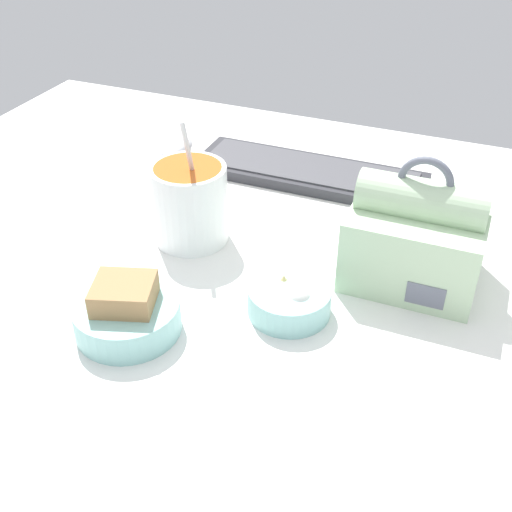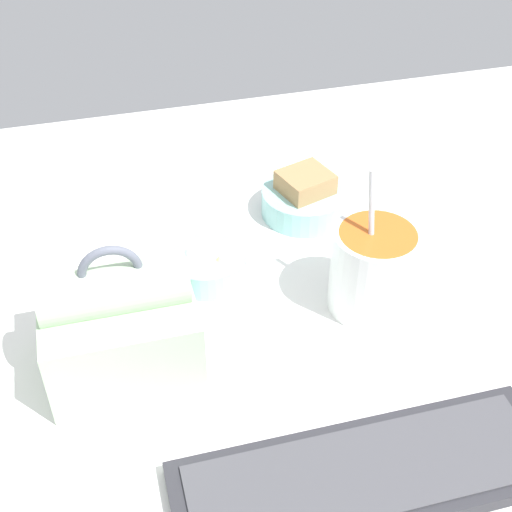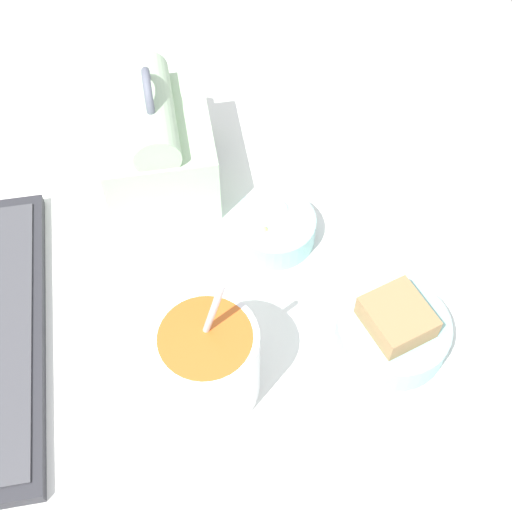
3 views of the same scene
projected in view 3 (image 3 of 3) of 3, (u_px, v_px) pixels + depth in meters
desk_surface at (236, 299)px, 88.24cm from camera, size 140.00×110.00×2.00cm
lunch_bag at (157, 143)px, 92.88cm from camera, size 17.30×14.46×18.25cm
soup_cup at (208, 362)px, 75.47cm from camera, size 10.98×10.98×19.70cm
bento_bowl_sandwich at (393, 330)px, 81.61cm from camera, size 13.05×13.05×7.13cm
bento_bowl_snacks at (274, 228)px, 90.72cm from camera, size 10.57×10.57×4.69cm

